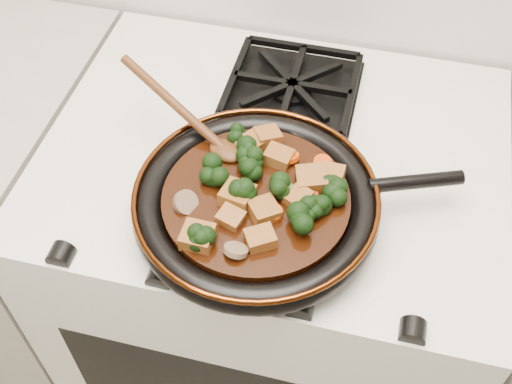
# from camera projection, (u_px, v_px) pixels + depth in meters

# --- Properties ---
(stove) EXTENTS (0.76, 0.60, 0.90)m
(stove) POSITION_uv_depth(u_px,v_px,m) (270.00, 290.00, 1.40)
(stove) COLOR silver
(stove) RESTS_ON ground
(burner_grate_front) EXTENTS (0.23, 0.23, 0.03)m
(burner_grate_front) POSITION_uv_depth(u_px,v_px,m) (254.00, 210.00, 0.96)
(burner_grate_front) COLOR black
(burner_grate_front) RESTS_ON stove
(burner_grate_back) EXTENTS (0.23, 0.23, 0.03)m
(burner_grate_back) POSITION_uv_depth(u_px,v_px,m) (292.00, 88.00, 1.13)
(burner_grate_back) COLOR black
(burner_grate_back) RESTS_ON stove
(skillet) EXTENTS (0.47, 0.36, 0.05)m
(skillet) POSITION_uv_depth(u_px,v_px,m) (257.00, 203.00, 0.93)
(skillet) COLOR black
(skillet) RESTS_ON burner_grate_front
(braising_sauce) EXTENTS (0.27, 0.27, 0.02)m
(braising_sauce) POSITION_uv_depth(u_px,v_px,m) (256.00, 201.00, 0.93)
(braising_sauce) COLOR black
(braising_sauce) RESTS_ON skillet
(tofu_cube_0) EXTENTS (0.06, 0.06, 0.03)m
(tofu_cube_0) POSITION_uv_depth(u_px,v_px,m) (264.00, 211.00, 0.89)
(tofu_cube_0) COLOR brown
(tofu_cube_0) RESTS_ON braising_sauce
(tofu_cube_1) EXTENTS (0.05, 0.05, 0.03)m
(tofu_cube_1) POSITION_uv_depth(u_px,v_px,m) (268.00, 137.00, 0.98)
(tofu_cube_1) COLOR brown
(tofu_cube_1) RESTS_ON braising_sauce
(tofu_cube_2) EXTENTS (0.04, 0.04, 0.02)m
(tofu_cube_2) POSITION_uv_depth(u_px,v_px,m) (198.00, 237.00, 0.86)
(tofu_cube_2) COLOR brown
(tofu_cube_2) RESTS_ON braising_sauce
(tofu_cube_3) EXTENTS (0.05, 0.04, 0.03)m
(tofu_cube_3) POSITION_uv_depth(u_px,v_px,m) (278.00, 157.00, 0.96)
(tofu_cube_3) COLOR brown
(tofu_cube_3) RESTS_ON braising_sauce
(tofu_cube_4) EXTENTS (0.05, 0.05, 0.02)m
(tofu_cube_4) POSITION_uv_depth(u_px,v_px,m) (253.00, 142.00, 0.98)
(tofu_cube_4) COLOR brown
(tofu_cube_4) RESTS_ON braising_sauce
(tofu_cube_5) EXTENTS (0.06, 0.05, 0.03)m
(tofu_cube_5) POSITION_uv_depth(u_px,v_px,m) (312.00, 179.00, 0.93)
(tofu_cube_5) COLOR brown
(tofu_cube_5) RESTS_ON braising_sauce
(tofu_cube_6) EXTENTS (0.05, 0.05, 0.03)m
(tofu_cube_6) POSITION_uv_depth(u_px,v_px,m) (238.00, 196.00, 0.91)
(tofu_cube_6) COLOR brown
(tofu_cube_6) RESTS_ON braising_sauce
(tofu_cube_7) EXTENTS (0.05, 0.05, 0.02)m
(tofu_cube_7) POSITION_uv_depth(u_px,v_px,m) (261.00, 239.00, 0.86)
(tofu_cube_7) COLOR brown
(tofu_cube_7) RESTS_ON braising_sauce
(tofu_cube_8) EXTENTS (0.04, 0.04, 0.03)m
(tofu_cube_8) POSITION_uv_depth(u_px,v_px,m) (330.00, 177.00, 0.93)
(tofu_cube_8) COLOR brown
(tofu_cube_8) RESTS_ON braising_sauce
(tofu_cube_9) EXTENTS (0.05, 0.05, 0.02)m
(tofu_cube_9) POSITION_uv_depth(u_px,v_px,m) (298.00, 199.00, 0.91)
(tofu_cube_9) COLOR brown
(tofu_cube_9) RESTS_ON braising_sauce
(tofu_cube_10) EXTENTS (0.04, 0.04, 0.02)m
(tofu_cube_10) POSITION_uv_depth(u_px,v_px,m) (231.00, 218.00, 0.88)
(tofu_cube_10) COLOR brown
(tofu_cube_10) RESTS_ON braising_sauce
(broccoli_floret_0) EXTENTS (0.07, 0.07, 0.07)m
(broccoli_floret_0) POSITION_uv_depth(u_px,v_px,m) (219.00, 175.00, 0.93)
(broccoli_floret_0) COLOR black
(broccoli_floret_0) RESTS_ON braising_sauce
(broccoli_floret_1) EXTENTS (0.07, 0.07, 0.06)m
(broccoli_floret_1) POSITION_uv_depth(u_px,v_px,m) (202.00, 244.00, 0.85)
(broccoli_floret_1) COLOR black
(broccoli_floret_1) RESTS_ON braising_sauce
(broccoli_floret_2) EXTENTS (0.08, 0.08, 0.07)m
(broccoli_floret_2) POSITION_uv_depth(u_px,v_px,m) (314.00, 211.00, 0.89)
(broccoli_floret_2) COLOR black
(broccoli_floret_2) RESTS_ON braising_sauce
(broccoli_floret_3) EXTENTS (0.09, 0.10, 0.08)m
(broccoli_floret_3) POSITION_uv_depth(u_px,v_px,m) (301.00, 220.00, 0.87)
(broccoli_floret_3) COLOR black
(broccoli_floret_3) RESTS_ON braising_sauce
(broccoli_floret_4) EXTENTS (0.07, 0.08, 0.07)m
(broccoli_floret_4) POSITION_uv_depth(u_px,v_px,m) (288.00, 188.00, 0.91)
(broccoli_floret_4) COLOR black
(broccoli_floret_4) RESTS_ON braising_sauce
(broccoli_floret_5) EXTENTS (0.09, 0.09, 0.06)m
(broccoli_floret_5) POSITION_uv_depth(u_px,v_px,m) (241.00, 139.00, 0.98)
(broccoli_floret_5) COLOR black
(broccoli_floret_5) RESTS_ON braising_sauce
(broccoli_floret_6) EXTENTS (0.09, 0.08, 0.07)m
(broccoli_floret_6) POSITION_uv_depth(u_px,v_px,m) (331.00, 190.00, 0.91)
(broccoli_floret_6) COLOR black
(broccoli_floret_6) RESTS_ON braising_sauce
(broccoli_floret_7) EXTENTS (0.08, 0.07, 0.07)m
(broccoli_floret_7) POSITION_uv_depth(u_px,v_px,m) (241.00, 197.00, 0.90)
(broccoli_floret_7) COLOR black
(broccoli_floret_7) RESTS_ON braising_sauce
(broccoli_floret_8) EXTENTS (0.07, 0.07, 0.07)m
(broccoli_floret_8) POSITION_uv_depth(u_px,v_px,m) (251.00, 169.00, 0.94)
(broccoli_floret_8) COLOR black
(broccoli_floret_8) RESTS_ON braising_sauce
(broccoli_floret_9) EXTENTS (0.08, 0.08, 0.07)m
(broccoli_floret_9) POSITION_uv_depth(u_px,v_px,m) (252.00, 159.00, 0.95)
(broccoli_floret_9) COLOR black
(broccoli_floret_9) RESTS_ON braising_sauce
(carrot_coin_0) EXTENTS (0.03, 0.03, 0.01)m
(carrot_coin_0) POSITION_uv_depth(u_px,v_px,m) (322.00, 162.00, 0.95)
(carrot_coin_0) COLOR #BB3305
(carrot_coin_0) RESTS_ON braising_sauce
(carrot_coin_1) EXTENTS (0.03, 0.03, 0.02)m
(carrot_coin_1) POSITION_uv_depth(u_px,v_px,m) (228.00, 198.00, 0.91)
(carrot_coin_1) COLOR #BB3305
(carrot_coin_1) RESTS_ON braising_sauce
(carrot_coin_2) EXTENTS (0.03, 0.03, 0.02)m
(carrot_coin_2) POSITION_uv_depth(u_px,v_px,m) (289.00, 157.00, 0.96)
(carrot_coin_2) COLOR #BB3305
(carrot_coin_2) RESTS_ON braising_sauce
(carrot_coin_3) EXTENTS (0.03, 0.03, 0.02)m
(carrot_coin_3) POSITION_uv_depth(u_px,v_px,m) (273.00, 213.00, 0.89)
(carrot_coin_3) COLOR #BB3305
(carrot_coin_3) RESTS_ON braising_sauce
(carrot_coin_4) EXTENTS (0.03, 0.03, 0.02)m
(carrot_coin_4) POSITION_uv_depth(u_px,v_px,m) (307.00, 191.00, 0.92)
(carrot_coin_4) COLOR #BB3305
(carrot_coin_4) RESTS_ON braising_sauce
(mushroom_slice_0) EXTENTS (0.04, 0.05, 0.03)m
(mushroom_slice_0) POSITION_uv_depth(u_px,v_px,m) (186.00, 203.00, 0.90)
(mushroom_slice_0) COLOR brown
(mushroom_slice_0) RESTS_ON braising_sauce
(mushroom_slice_1) EXTENTS (0.04, 0.04, 0.02)m
(mushroom_slice_1) POSITION_uv_depth(u_px,v_px,m) (236.00, 250.00, 0.85)
(mushroom_slice_1) COLOR brown
(mushroom_slice_1) RESTS_ON braising_sauce
(mushroom_slice_2) EXTENTS (0.04, 0.04, 0.03)m
(mushroom_slice_2) POSITION_uv_depth(u_px,v_px,m) (244.00, 144.00, 0.97)
(mushroom_slice_2) COLOR brown
(mushroom_slice_2) RESTS_ON braising_sauce
(wooden_spoon) EXTENTS (0.14, 0.09, 0.22)m
(wooden_spoon) POSITION_uv_depth(u_px,v_px,m) (197.00, 125.00, 0.98)
(wooden_spoon) COLOR #4B2610
(wooden_spoon) RESTS_ON braising_sauce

